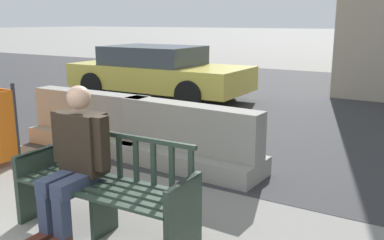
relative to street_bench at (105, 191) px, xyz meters
The scene contains 6 objects.
street_asphalt 7.42m from the street_bench, 91.01° to the left, with size 120.00×12.00×0.01m, color #333335.
street_bench is the anchor object (origin of this frame).
seated_person 0.40m from the street_bench, 166.40° to the right, with size 0.58×0.73×1.31m.
jersey_barrier_centre 1.89m from the street_bench, 98.70° to the left, with size 2.03×0.77×0.84m.
jersey_barrier_left 2.81m from the street_bench, 136.70° to the left, with size 2.01×0.72×0.84m.
car_taxi_near 6.87m from the street_bench, 121.82° to the left, with size 4.41×2.00×1.26m.
Camera 1 is at (2.61, -1.32, 1.87)m, focal length 40.00 mm.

